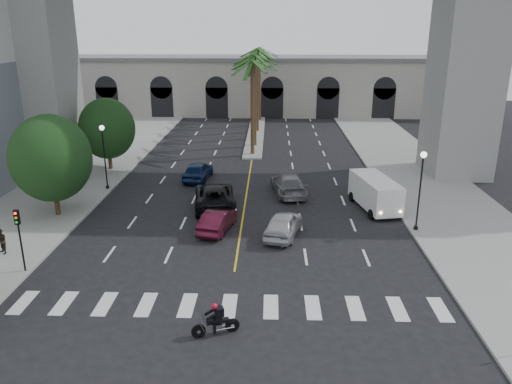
{
  "coord_description": "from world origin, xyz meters",
  "views": [
    {
      "loc": [
        1.94,
        -22.35,
        12.67
      ],
      "look_at": [
        1.05,
        6.0,
        3.27
      ],
      "focal_mm": 35.0,
      "sensor_mm": 36.0,
      "label": 1
    }
  ],
  "objects_px": {
    "car_e": "(198,171)",
    "lamp_post_left_far": "(104,152)",
    "lamp_post_right": "(420,184)",
    "pedestrian_b": "(1,241)",
    "car_b": "(218,220)",
    "car_a": "(283,224)",
    "motorcycle_rider": "(217,320)",
    "traffic_signal_far": "(19,230)",
    "cargo_van": "(375,192)",
    "car_c": "(215,196)",
    "car_d": "(288,184)"
  },
  "relations": [
    {
      "from": "lamp_post_right",
      "to": "car_e",
      "type": "relative_size",
      "value": 1.13
    },
    {
      "from": "lamp_post_left_far",
      "to": "cargo_van",
      "type": "xyz_separation_m",
      "value": [
        20.91,
        -3.84,
        -1.92
      ]
    },
    {
      "from": "traffic_signal_far",
      "to": "car_b",
      "type": "xyz_separation_m",
      "value": [
        9.8,
        6.26,
        -1.8
      ]
    },
    {
      "from": "traffic_signal_far",
      "to": "car_b",
      "type": "distance_m",
      "value": 11.77
    },
    {
      "from": "motorcycle_rider",
      "to": "car_c",
      "type": "bearing_deg",
      "value": 77.42
    },
    {
      "from": "car_a",
      "to": "car_b",
      "type": "distance_m",
      "value": 4.31
    },
    {
      "from": "motorcycle_rider",
      "to": "car_a",
      "type": "height_order",
      "value": "car_a"
    },
    {
      "from": "car_e",
      "to": "pedestrian_b",
      "type": "xyz_separation_m",
      "value": [
        -9.2,
        -15.58,
        0.11
      ]
    },
    {
      "from": "traffic_signal_far",
      "to": "cargo_van",
      "type": "distance_m",
      "value": 23.41
    },
    {
      "from": "car_c",
      "to": "pedestrian_b",
      "type": "xyz_separation_m",
      "value": [
        -11.42,
        -8.74,
        0.06
      ]
    },
    {
      "from": "car_a",
      "to": "cargo_van",
      "type": "height_order",
      "value": "cargo_van"
    },
    {
      "from": "lamp_post_right",
      "to": "traffic_signal_far",
      "type": "bearing_deg",
      "value": -164.02
    },
    {
      "from": "motorcycle_rider",
      "to": "car_d",
      "type": "height_order",
      "value": "car_d"
    },
    {
      "from": "lamp_post_right",
      "to": "traffic_signal_far",
      "type": "height_order",
      "value": "lamp_post_right"
    },
    {
      "from": "car_b",
      "to": "car_e",
      "type": "bearing_deg",
      "value": -63.09
    },
    {
      "from": "car_e",
      "to": "motorcycle_rider",
      "type": "bearing_deg",
      "value": 106.29
    },
    {
      "from": "lamp_post_right",
      "to": "pedestrian_b",
      "type": "height_order",
      "value": "lamp_post_right"
    },
    {
      "from": "car_e",
      "to": "cargo_van",
      "type": "height_order",
      "value": "cargo_van"
    },
    {
      "from": "car_a",
      "to": "lamp_post_right",
      "type": "bearing_deg",
      "value": -159.91
    },
    {
      "from": "car_e",
      "to": "lamp_post_left_far",
      "type": "bearing_deg",
      "value": 30.41
    },
    {
      "from": "car_a",
      "to": "car_d",
      "type": "xyz_separation_m",
      "value": [
        0.58,
        8.39,
        0.03
      ]
    },
    {
      "from": "cargo_van",
      "to": "car_e",
      "type": "bearing_deg",
      "value": 141.74
    },
    {
      "from": "lamp_post_left_far",
      "to": "car_a",
      "type": "height_order",
      "value": "lamp_post_left_far"
    },
    {
      "from": "lamp_post_left_far",
      "to": "lamp_post_right",
      "type": "distance_m",
      "value": 24.16
    },
    {
      "from": "car_d",
      "to": "lamp_post_right",
      "type": "bearing_deg",
      "value": 128.46
    },
    {
      "from": "car_a",
      "to": "car_e",
      "type": "height_order",
      "value": "car_e"
    },
    {
      "from": "lamp_post_left_far",
      "to": "motorcycle_rider",
      "type": "height_order",
      "value": "lamp_post_left_far"
    },
    {
      "from": "lamp_post_right",
      "to": "lamp_post_left_far",
      "type": "bearing_deg",
      "value": 160.67
    },
    {
      "from": "lamp_post_right",
      "to": "car_a",
      "type": "relative_size",
      "value": 1.17
    },
    {
      "from": "lamp_post_left_far",
      "to": "car_b",
      "type": "relative_size",
      "value": 1.25
    },
    {
      "from": "pedestrian_b",
      "to": "car_c",
      "type": "bearing_deg",
      "value": 75.45
    },
    {
      "from": "lamp_post_left_far",
      "to": "car_c",
      "type": "relative_size",
      "value": 0.86
    },
    {
      "from": "lamp_post_left_far",
      "to": "traffic_signal_far",
      "type": "distance_m",
      "value": 14.52
    },
    {
      "from": "traffic_signal_far",
      "to": "car_d",
      "type": "xyz_separation_m",
      "value": [
        14.64,
        13.98,
        -1.7
      ]
    },
    {
      "from": "lamp_post_right",
      "to": "motorcycle_rider",
      "type": "distance_m",
      "value": 16.84
    },
    {
      "from": "lamp_post_left_far",
      "to": "motorcycle_rider",
      "type": "xyz_separation_m",
      "value": [
        11.08,
        -19.82,
        -2.53
      ]
    },
    {
      "from": "traffic_signal_far",
      "to": "car_e",
      "type": "distance_m",
      "value": 19.01
    },
    {
      "from": "car_a",
      "to": "pedestrian_b",
      "type": "height_order",
      "value": "pedestrian_b"
    },
    {
      "from": "motorcycle_rider",
      "to": "car_b",
      "type": "height_order",
      "value": "motorcycle_rider"
    },
    {
      "from": "car_b",
      "to": "car_c",
      "type": "relative_size",
      "value": 0.69
    },
    {
      "from": "traffic_signal_far",
      "to": "car_c",
      "type": "xyz_separation_m",
      "value": [
        9.1,
        10.8,
        -1.65
      ]
    },
    {
      "from": "motorcycle_rider",
      "to": "car_e",
      "type": "bearing_deg",
      "value": 80.89
    },
    {
      "from": "traffic_signal_far",
      "to": "car_b",
      "type": "relative_size",
      "value": 0.85
    },
    {
      "from": "car_b",
      "to": "pedestrian_b",
      "type": "distance_m",
      "value": 12.83
    },
    {
      "from": "car_a",
      "to": "car_b",
      "type": "bearing_deg",
      "value": 5.14
    },
    {
      "from": "car_a",
      "to": "car_c",
      "type": "distance_m",
      "value": 7.19
    },
    {
      "from": "cargo_van",
      "to": "pedestrian_b",
      "type": "relative_size",
      "value": 3.76
    },
    {
      "from": "car_e",
      "to": "pedestrian_b",
      "type": "distance_m",
      "value": 18.1
    },
    {
      "from": "traffic_signal_far",
      "to": "pedestrian_b",
      "type": "bearing_deg",
      "value": 138.37
    },
    {
      "from": "traffic_signal_far",
      "to": "motorcycle_rider",
      "type": "distance_m",
      "value": 12.33
    }
  ]
}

